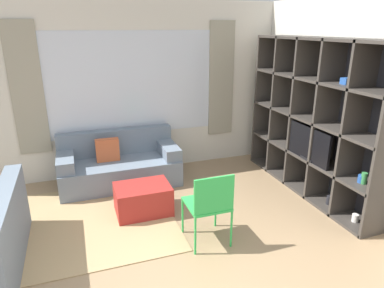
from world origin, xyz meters
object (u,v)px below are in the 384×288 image
Objects in this scene: shelving_unit at (315,120)px; folding_chair at (209,202)px; couch_main at (119,165)px; ottoman at (143,199)px.

shelving_unit is 2.12m from folding_chair.
couch_main is 1.04m from ottoman.
shelving_unit is 2.99× the size of folding_chair.
ottoman is at bearing -58.75° from folding_chair.
shelving_unit is 1.46× the size of couch_main.
shelving_unit is 2.61m from ottoman.
shelving_unit is 3.71× the size of ottoman.
couch_main is (-2.60, 1.16, -0.79)m from shelving_unit.
shelving_unit reaches higher than couch_main.
ottoman is 1.11m from folding_chair.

